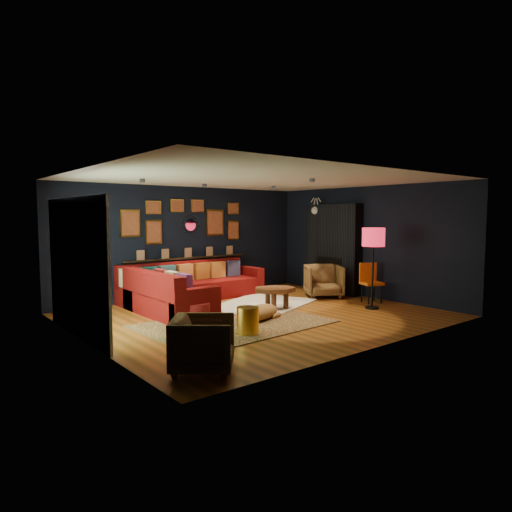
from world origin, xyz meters
TOP-DOWN VIEW (x-y plane):
  - floor at (0.00, 0.00)m, footprint 6.50×6.50m
  - room_walls at (0.00, 0.00)m, footprint 6.50×6.50m
  - sectional at (-0.61, 1.81)m, footprint 3.41×2.69m
  - ledge at (0.00, 2.68)m, footprint 3.20×0.12m
  - gallery_wall at (-0.01, 2.72)m, footprint 3.15×0.04m
  - sunburst_mirror at (0.10, 2.72)m, footprint 0.47×0.16m
  - fireplace at (3.09, 0.90)m, footprint 0.31×1.60m
  - deer_head at (3.14, 1.40)m, footprint 0.50×0.28m
  - sliding_door at (-3.22, 0.60)m, footprint 0.06×2.80m
  - ceiling_spots at (-0.00, 0.80)m, footprint 3.30×2.50m
  - shag_rug at (0.66, 0.74)m, footprint 2.69×2.34m
  - leopard_rug at (-0.80, -0.30)m, footprint 3.25×2.41m
  - coffee_table at (0.54, 0.16)m, footprint 1.06×0.95m
  - pouf at (-1.30, 0.20)m, footprint 0.52×0.52m
  - armchair_left at (-2.55, -2.05)m, footprint 1.00×1.00m
  - armchair_right at (2.45, 0.60)m, footprint 1.11×1.10m
  - gold_stool at (-1.05, -1.00)m, footprint 0.36×0.36m
  - orange_chair at (2.78, -0.48)m, footprint 0.54×0.54m
  - floor_lamp at (2.22, -0.97)m, footprint 0.46×0.46m
  - dog at (-0.30, -0.38)m, footprint 1.38×0.96m

SIDE VIEW (x-z plane):
  - floor at x=0.00m, z-range 0.00..0.00m
  - leopard_rug at x=-0.80m, z-range 0.00..0.02m
  - shag_rug at x=0.66m, z-range 0.00..0.03m
  - pouf at x=-1.30m, z-range 0.03..0.37m
  - dog at x=-0.30m, z-range 0.02..0.41m
  - gold_stool at x=-1.05m, z-range 0.00..0.45m
  - sectional at x=-0.61m, z-range -0.11..0.75m
  - armchair_left at x=-2.55m, z-range 0.00..0.76m
  - coffee_table at x=0.54m, z-range 0.16..0.60m
  - armchair_right at x=2.45m, z-range 0.00..0.84m
  - orange_chair at x=2.78m, z-range 0.08..0.95m
  - ledge at x=0.00m, z-range 0.90..0.94m
  - fireplace at x=3.09m, z-range -0.08..2.12m
  - sliding_door at x=-3.22m, z-range 0.00..2.20m
  - floor_lamp at x=2.22m, z-range 0.57..2.24m
  - room_walls at x=0.00m, z-range -1.66..4.84m
  - sunburst_mirror at x=0.10m, z-range 1.46..1.93m
  - gallery_wall at x=-0.01m, z-range 1.30..2.32m
  - deer_head at x=3.14m, z-range 1.83..2.28m
  - ceiling_spots at x=0.00m, z-range 2.53..2.59m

